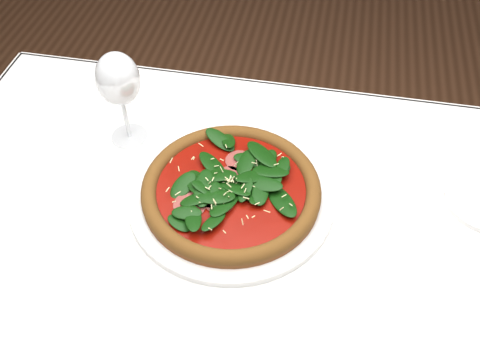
# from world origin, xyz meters

# --- Properties ---
(dining_table) EXTENTS (1.21, 0.81, 0.75)m
(dining_table) POSITION_xyz_m (0.00, 0.00, 0.65)
(dining_table) COLOR white
(dining_table) RESTS_ON ground
(plate) EXTENTS (0.36, 0.36, 0.02)m
(plate) POSITION_xyz_m (-0.04, 0.07, 0.76)
(plate) COLOR silver
(plate) RESTS_ON dining_table
(pizza) EXTENTS (0.40, 0.40, 0.04)m
(pizza) POSITION_xyz_m (-0.04, 0.07, 0.78)
(pizza) COLOR brown
(pizza) RESTS_ON plate
(wine_glass) EXTENTS (0.08, 0.08, 0.19)m
(wine_glass) POSITION_xyz_m (-0.26, 0.18, 0.89)
(wine_glass) COLOR white
(wine_glass) RESTS_ON dining_table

